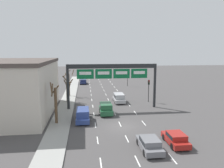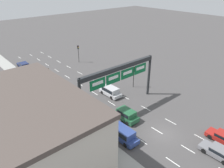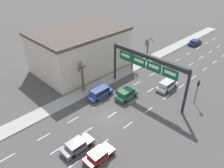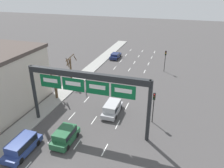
{
  "view_description": "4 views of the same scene",
  "coord_description": "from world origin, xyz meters",
  "px_view_note": "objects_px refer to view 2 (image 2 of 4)",
  "views": [
    {
      "loc": [
        -4.52,
        -26.92,
        9.86
      ],
      "look_at": [
        -0.19,
        8.18,
        4.38
      ],
      "focal_mm": 35.0,
      "sensor_mm": 36.0,
      "label": 1
    },
    {
      "loc": [
        -21.44,
        -13.83,
        19.81
      ],
      "look_at": [
        -0.92,
        9.81,
        4.51
      ],
      "focal_mm": 35.0,
      "sensor_mm": 36.0,
      "label": 2
    },
    {
      "loc": [
        18.71,
        -17.64,
        21.88
      ],
      "look_at": [
        -1.75,
        2.73,
        4.12
      ],
      "focal_mm": 35.0,
      "sensor_mm": 36.0,
      "label": 3
    },
    {
      "loc": [
        9.83,
        -11.69,
        16.61
      ],
      "look_at": [
        1.22,
        15.1,
        3.73
      ],
      "focal_mm": 35.0,
      "sensor_mm": 36.0,
      "label": 4
    }
  ],
  "objects_px": {
    "suv_green": "(126,114)",
    "traffic_light_mid_block": "(78,50)",
    "car_navy": "(24,65)",
    "tree_bare_third": "(42,83)",
    "traffic_light_near_gantry": "(134,73)",
    "car_red": "(223,137)",
    "car_grey": "(219,152)",
    "tree_bare_second": "(58,97)",
    "sign_gantry": "(119,75)",
    "suv_silver": "(110,91)",
    "tree_bare_closest": "(106,136)",
    "suv_blue": "(123,133)"
  },
  "relations": [
    {
      "from": "suv_blue",
      "to": "traffic_light_mid_block",
      "type": "relative_size",
      "value": 1.07
    },
    {
      "from": "car_red",
      "to": "traffic_light_mid_block",
      "type": "bearing_deg",
      "value": 86.53
    },
    {
      "from": "suv_blue",
      "to": "tree_bare_second",
      "type": "height_order",
      "value": "tree_bare_second"
    },
    {
      "from": "car_grey",
      "to": "suv_blue",
      "type": "bearing_deg",
      "value": 123.8
    },
    {
      "from": "tree_bare_closest",
      "to": "tree_bare_second",
      "type": "distance_m",
      "value": 12.78
    },
    {
      "from": "sign_gantry",
      "to": "traffic_light_near_gantry",
      "type": "relative_size",
      "value": 3.57
    },
    {
      "from": "car_red",
      "to": "car_navy",
      "type": "relative_size",
      "value": 0.89
    },
    {
      "from": "car_navy",
      "to": "tree_bare_second",
      "type": "relative_size",
      "value": 0.88
    },
    {
      "from": "car_navy",
      "to": "tree_bare_closest",
      "type": "xyz_separation_m",
      "value": [
        -3.4,
        -35.5,
        2.22
      ]
    },
    {
      "from": "suv_green",
      "to": "tree_bare_closest",
      "type": "xyz_separation_m",
      "value": [
        -7.11,
        -3.72,
        1.98
      ]
    },
    {
      "from": "tree_bare_second",
      "to": "car_grey",
      "type": "bearing_deg",
      "value": -66.34
    },
    {
      "from": "tree_bare_closest",
      "to": "tree_bare_second",
      "type": "bearing_deg",
      "value": 87.15
    },
    {
      "from": "suv_green",
      "to": "suv_blue",
      "type": "xyz_separation_m",
      "value": [
        -3.53,
        -2.94,
        0.02
      ]
    },
    {
      "from": "tree_bare_second",
      "to": "tree_bare_third",
      "type": "bearing_deg",
      "value": 91.47
    },
    {
      "from": "sign_gantry",
      "to": "traffic_light_mid_block",
      "type": "height_order",
      "value": "sign_gantry"
    },
    {
      "from": "traffic_light_near_gantry",
      "to": "suv_silver",
      "type": "bearing_deg",
      "value": 175.69
    },
    {
      "from": "suv_green",
      "to": "traffic_light_near_gantry",
      "type": "xyz_separation_m",
      "value": [
        8.92,
        7.09,
        2.12
      ]
    },
    {
      "from": "car_red",
      "to": "suv_green",
      "type": "relative_size",
      "value": 1.01
    },
    {
      "from": "suv_silver",
      "to": "tree_bare_third",
      "type": "height_order",
      "value": "tree_bare_third"
    },
    {
      "from": "car_navy",
      "to": "traffic_light_near_gantry",
      "type": "xyz_separation_m",
      "value": [
        12.63,
        -24.68,
        2.36
      ]
    },
    {
      "from": "tree_bare_second",
      "to": "traffic_light_near_gantry",
      "type": "bearing_deg",
      "value": -7.18
    },
    {
      "from": "traffic_light_mid_block",
      "to": "suv_green",
      "type": "bearing_deg",
      "value": -108.06
    },
    {
      "from": "suv_silver",
      "to": "sign_gantry",
      "type": "bearing_deg",
      "value": -112.8
    },
    {
      "from": "suv_blue",
      "to": "suv_silver",
      "type": "bearing_deg",
      "value": 57.09
    },
    {
      "from": "suv_silver",
      "to": "suv_blue",
      "type": "xyz_separation_m",
      "value": [
        -6.77,
        -10.46,
        0.04
      ]
    },
    {
      "from": "tree_bare_third",
      "to": "suv_green",
      "type": "bearing_deg",
      "value": -65.36
    },
    {
      "from": "car_red",
      "to": "suv_silver",
      "type": "distance_m",
      "value": 19.74
    },
    {
      "from": "traffic_light_near_gantry",
      "to": "tree_bare_third",
      "type": "xyz_separation_m",
      "value": [
        -15.53,
        7.32,
        0.05
      ]
    },
    {
      "from": "suv_blue",
      "to": "traffic_light_mid_block",
      "type": "height_order",
      "value": "traffic_light_mid_block"
    },
    {
      "from": "car_navy",
      "to": "suv_silver",
      "type": "xyz_separation_m",
      "value": [
        6.95,
        -24.26,
        0.22
      ]
    },
    {
      "from": "traffic_light_near_gantry",
      "to": "tree_bare_third",
      "type": "distance_m",
      "value": 17.17
    },
    {
      "from": "car_navy",
      "to": "tree_bare_third",
      "type": "bearing_deg",
      "value": -99.48
    },
    {
      "from": "sign_gantry",
      "to": "traffic_light_mid_block",
      "type": "relative_size",
      "value": 3.43
    },
    {
      "from": "suv_green",
      "to": "tree_bare_closest",
      "type": "height_order",
      "value": "tree_bare_closest"
    },
    {
      "from": "sign_gantry",
      "to": "traffic_light_near_gantry",
      "type": "xyz_separation_m",
      "value": [
        7.48,
        3.84,
        -3.04
      ]
    },
    {
      "from": "suv_green",
      "to": "tree_bare_third",
      "type": "height_order",
      "value": "tree_bare_third"
    },
    {
      "from": "car_grey",
      "to": "sign_gantry",
      "type": "bearing_deg",
      "value": 95.99
    },
    {
      "from": "traffic_light_near_gantry",
      "to": "tree_bare_closest",
      "type": "height_order",
      "value": "tree_bare_closest"
    },
    {
      "from": "suv_blue",
      "to": "tree_bare_third",
      "type": "relative_size",
      "value": 0.84
    },
    {
      "from": "suv_green",
      "to": "traffic_light_mid_block",
      "type": "bearing_deg",
      "value": 71.94
    },
    {
      "from": "car_red",
      "to": "tree_bare_second",
      "type": "xyz_separation_m",
      "value": [
        -12.73,
        21.02,
        1.85
      ]
    },
    {
      "from": "suv_blue",
      "to": "tree_bare_second",
      "type": "distance_m",
      "value": 12.43
    },
    {
      "from": "suv_green",
      "to": "traffic_light_mid_block",
      "type": "relative_size",
      "value": 0.88
    },
    {
      "from": "car_navy",
      "to": "tree_bare_second",
      "type": "height_order",
      "value": "tree_bare_second"
    },
    {
      "from": "car_red",
      "to": "car_grey",
      "type": "distance_m",
      "value": 3.25
    },
    {
      "from": "sign_gantry",
      "to": "tree_bare_closest",
      "type": "bearing_deg",
      "value": -140.82
    },
    {
      "from": "car_red",
      "to": "suv_blue",
      "type": "bearing_deg",
      "value": 137.28
    },
    {
      "from": "car_grey",
      "to": "suv_green",
      "type": "height_order",
      "value": "suv_green"
    },
    {
      "from": "suv_silver",
      "to": "tree_bare_second",
      "type": "bearing_deg",
      "value": 171.16
    },
    {
      "from": "car_navy",
      "to": "suv_blue",
      "type": "relative_size",
      "value": 0.94
    }
  ]
}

